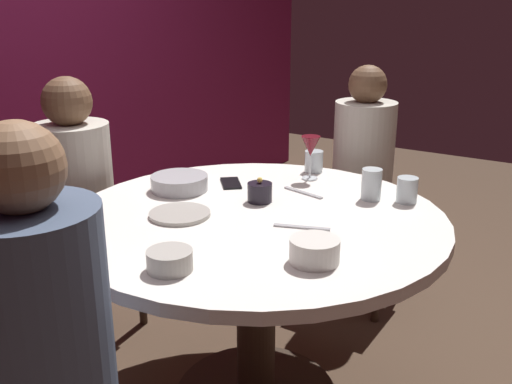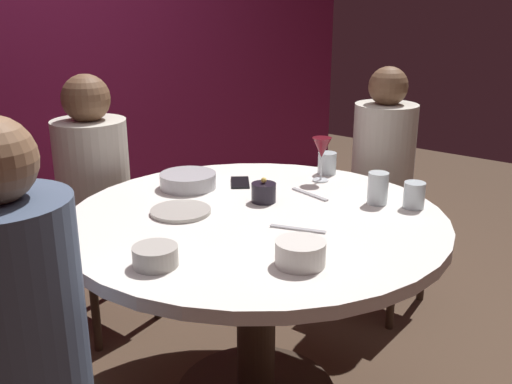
{
  "view_description": "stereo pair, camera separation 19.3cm",
  "coord_description": "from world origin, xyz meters",
  "px_view_note": "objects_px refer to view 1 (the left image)",
  "views": [
    {
      "loc": [
        -1.55,
        -0.98,
        1.43
      ],
      "look_at": [
        0.0,
        0.0,
        0.82
      ],
      "focal_mm": 40.87,
      "sensor_mm": 36.0,
      "label": 1
    },
    {
      "loc": [
        -1.44,
        -1.14,
        1.43
      ],
      "look_at": [
        0.0,
        0.0,
        0.82
      ],
      "focal_mm": 40.87,
      "sensor_mm": 36.0,
      "label": 2
    }
  ],
  "objects_px": {
    "candle_holder": "(260,192)",
    "cup_by_right_diner": "(371,184)",
    "seated_diner_left": "(40,334)",
    "wine_glass": "(311,148)",
    "dinner_plate": "(180,214)",
    "cell_phone": "(231,183)",
    "cup_near_candle": "(407,190)",
    "seated_diner_right": "(363,161)",
    "dining_table": "(256,258)",
    "cup_by_left_diner": "(314,161)",
    "bowl_salad_center": "(170,260)",
    "bowl_serving_large": "(179,183)",
    "bowl_small_white": "(315,251)",
    "seated_diner_back": "(75,181)"
  },
  "relations": [
    {
      "from": "candle_holder",
      "to": "cup_by_right_diner",
      "type": "height_order",
      "value": "cup_by_right_diner"
    },
    {
      "from": "seated_diner_left",
      "to": "wine_glass",
      "type": "xyz_separation_m",
      "value": [
        1.33,
        0.03,
        0.13
      ]
    },
    {
      "from": "candle_holder",
      "to": "dinner_plate",
      "type": "xyz_separation_m",
      "value": [
        -0.27,
        0.15,
        -0.03
      ]
    },
    {
      "from": "cell_phone",
      "to": "cup_near_candle",
      "type": "bearing_deg",
      "value": -27.5
    },
    {
      "from": "seated_diner_left",
      "to": "seated_diner_right",
      "type": "distance_m",
      "value": 1.8
    },
    {
      "from": "dining_table",
      "to": "cup_by_left_diner",
      "type": "height_order",
      "value": "cup_by_left_diner"
    },
    {
      "from": "bowl_salad_center",
      "to": "dinner_plate",
      "type": "bearing_deg",
      "value": 35.93
    },
    {
      "from": "seated_diner_left",
      "to": "bowl_serving_large",
      "type": "bearing_deg",
      "value": 22.32
    },
    {
      "from": "seated_diner_right",
      "to": "dinner_plate",
      "type": "height_order",
      "value": "seated_diner_right"
    },
    {
      "from": "wine_glass",
      "to": "cup_by_left_diner",
      "type": "xyz_separation_m",
      "value": [
        0.1,
        0.03,
        -0.08
      ]
    },
    {
      "from": "bowl_small_white",
      "to": "dining_table",
      "type": "bearing_deg",
      "value": 55.86
    },
    {
      "from": "cup_by_right_diner",
      "to": "bowl_serving_large",
      "type": "bearing_deg",
      "value": 113.78
    },
    {
      "from": "seated_diner_right",
      "to": "dinner_plate",
      "type": "relative_size",
      "value": 5.59
    },
    {
      "from": "seated_diner_back",
      "to": "cup_near_candle",
      "type": "height_order",
      "value": "seated_diner_back"
    },
    {
      "from": "cup_near_candle",
      "to": "cup_by_right_diner",
      "type": "bearing_deg",
      "value": 108.5
    },
    {
      "from": "wine_glass",
      "to": "dining_table",
      "type": "bearing_deg",
      "value": -175.68
    },
    {
      "from": "dining_table",
      "to": "dinner_plate",
      "type": "relative_size",
      "value": 6.23
    },
    {
      "from": "dining_table",
      "to": "candle_holder",
      "type": "relative_size",
      "value": 14.11
    },
    {
      "from": "cell_phone",
      "to": "cup_by_left_diner",
      "type": "bearing_deg",
      "value": 17.69
    },
    {
      "from": "seated_diner_right",
      "to": "candle_holder",
      "type": "relative_size",
      "value": 12.67
    },
    {
      "from": "cup_near_candle",
      "to": "wine_glass",
      "type": "bearing_deg",
      "value": 81.42
    },
    {
      "from": "cup_by_right_diner",
      "to": "dinner_plate",
      "type": "bearing_deg",
      "value": 136.67
    },
    {
      "from": "bowl_serving_large",
      "to": "cup_near_candle",
      "type": "bearing_deg",
      "value": -67.01
    },
    {
      "from": "candle_holder",
      "to": "cup_by_left_diner",
      "type": "xyz_separation_m",
      "value": [
        0.44,
        0.01,
        0.01
      ]
    },
    {
      "from": "dining_table",
      "to": "cell_phone",
      "type": "distance_m",
      "value": 0.39
    },
    {
      "from": "bowl_serving_large",
      "to": "bowl_salad_center",
      "type": "xyz_separation_m",
      "value": [
        -0.54,
        -0.42,
        -0.0
      ]
    },
    {
      "from": "seated_diner_back",
      "to": "cell_phone",
      "type": "xyz_separation_m",
      "value": [
        0.23,
        -0.63,
        0.03
      ]
    },
    {
      "from": "wine_glass",
      "to": "cup_by_left_diner",
      "type": "distance_m",
      "value": 0.14
    },
    {
      "from": "candle_holder",
      "to": "cup_by_left_diner",
      "type": "bearing_deg",
      "value": 1.26
    },
    {
      "from": "bowl_salad_center",
      "to": "cup_by_left_diner",
      "type": "relative_size",
      "value": 1.39
    },
    {
      "from": "seated_diner_right",
      "to": "bowl_serving_large",
      "type": "xyz_separation_m",
      "value": [
        -0.87,
        0.39,
        0.06
      ]
    },
    {
      "from": "dining_table",
      "to": "cup_by_left_diner",
      "type": "relative_size",
      "value": 14.3
    },
    {
      "from": "candle_holder",
      "to": "bowl_small_white",
      "type": "relative_size",
      "value": 0.65
    },
    {
      "from": "seated_diner_left",
      "to": "cup_near_candle",
      "type": "xyz_separation_m",
      "value": [
        1.27,
        -0.39,
        0.04
      ]
    },
    {
      "from": "seated_diner_left",
      "to": "dinner_plate",
      "type": "xyz_separation_m",
      "value": [
        0.72,
        0.21,
        0.0
      ]
    },
    {
      "from": "dining_table",
      "to": "wine_glass",
      "type": "bearing_deg",
      "value": 4.32
    },
    {
      "from": "candle_holder",
      "to": "cell_phone",
      "type": "distance_m",
      "value": 0.24
    },
    {
      "from": "wine_glass",
      "to": "seated_diner_left",
      "type": "bearing_deg",
      "value": -178.51
    },
    {
      "from": "seated_diner_right",
      "to": "cup_near_candle",
      "type": "distance_m",
      "value": 0.67
    },
    {
      "from": "cell_phone",
      "to": "bowl_salad_center",
      "type": "xyz_separation_m",
      "value": [
        -0.71,
        -0.29,
        0.02
      ]
    },
    {
      "from": "cell_phone",
      "to": "cup_by_right_diner",
      "type": "xyz_separation_m",
      "value": [
        0.12,
        -0.53,
        0.05
      ]
    },
    {
      "from": "dining_table",
      "to": "cell_phone",
      "type": "height_order",
      "value": "cell_phone"
    },
    {
      "from": "bowl_small_white",
      "to": "cup_by_right_diner",
      "type": "xyz_separation_m",
      "value": [
        0.58,
        0.07,
        0.02
      ]
    },
    {
      "from": "candle_holder",
      "to": "seated_diner_left",
      "type": "bearing_deg",
      "value": -176.57
    },
    {
      "from": "seated_diner_back",
      "to": "bowl_salad_center",
      "type": "bearing_deg",
      "value": -27.31
    },
    {
      "from": "candle_holder",
      "to": "bowl_salad_center",
      "type": "height_order",
      "value": "candle_holder"
    },
    {
      "from": "seated_diner_back",
      "to": "candle_holder",
      "type": "xyz_separation_m",
      "value": [
        0.12,
        -0.83,
        0.07
      ]
    },
    {
      "from": "dining_table",
      "to": "candle_holder",
      "type": "distance_m",
      "value": 0.24
    },
    {
      "from": "dinner_plate",
      "to": "bowl_small_white",
      "type": "height_order",
      "value": "bowl_small_white"
    },
    {
      "from": "seated_diner_back",
      "to": "bowl_salad_center",
      "type": "height_order",
      "value": "seated_diner_back"
    }
  ]
}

